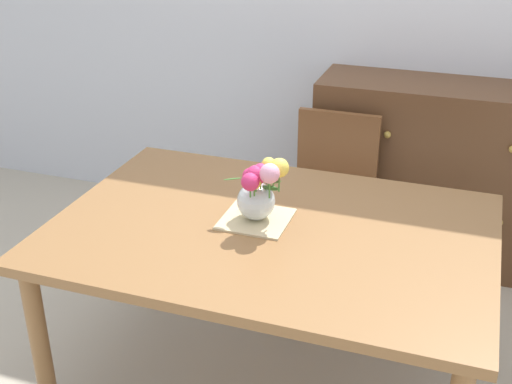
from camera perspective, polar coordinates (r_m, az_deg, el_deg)
name	(u,v)px	position (r m, az deg, el deg)	size (l,w,h in m)	color
ground_plane	(270,384)	(2.95, 1.18, -16.19)	(12.00, 12.00, 0.00)	#B7AD99
dining_table	(271,245)	(2.55, 1.32, -4.60)	(1.65, 1.14, 0.77)	olive
chair_far	(331,189)	(3.40, 6.49, 0.24)	(0.42, 0.42, 0.90)	brown
dresser	(445,175)	(3.73, 16.00, 1.41)	(1.40, 0.47, 1.00)	brown
placemat	(256,219)	(2.55, 0.00, -2.35)	(0.26, 0.26, 0.01)	#CCB789
flower_vase	(259,189)	(2.48, 0.30, 0.27)	(0.25, 0.23, 0.26)	silver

